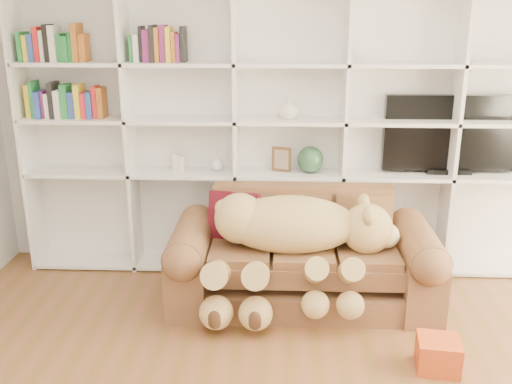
{
  "coord_description": "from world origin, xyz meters",
  "views": [
    {
      "loc": [
        -0.08,
        -2.29,
        2.17
      ],
      "look_at": [
        -0.25,
        1.63,
        0.9
      ],
      "focal_mm": 40.0,
      "sensor_mm": 36.0,
      "label": 1
    }
  ],
  "objects_px": {
    "gift_box": "(438,354)",
    "tv": "(451,135)",
    "teddy_bear": "(292,239)",
    "sofa": "(303,262)"
  },
  "relations": [
    {
      "from": "gift_box",
      "to": "tv",
      "type": "bearing_deg",
      "value": 75.59
    },
    {
      "from": "tv",
      "to": "teddy_bear",
      "type": "bearing_deg",
      "value": -148.22
    },
    {
      "from": "teddy_bear",
      "to": "gift_box",
      "type": "distance_m",
      "value": 1.25
    },
    {
      "from": "teddy_bear",
      "to": "gift_box",
      "type": "bearing_deg",
      "value": -36.34
    },
    {
      "from": "sofa",
      "to": "tv",
      "type": "distance_m",
      "value": 1.62
    },
    {
      "from": "sofa",
      "to": "tv",
      "type": "relative_size",
      "value": 1.83
    },
    {
      "from": "teddy_bear",
      "to": "sofa",
      "type": "bearing_deg",
      "value": 62.95
    },
    {
      "from": "sofa",
      "to": "tv",
      "type": "height_order",
      "value": "tv"
    },
    {
      "from": "sofa",
      "to": "gift_box",
      "type": "bearing_deg",
      "value": -46.84
    },
    {
      "from": "gift_box",
      "to": "teddy_bear",
      "type": "bearing_deg",
      "value": 142.21
    }
  ]
}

